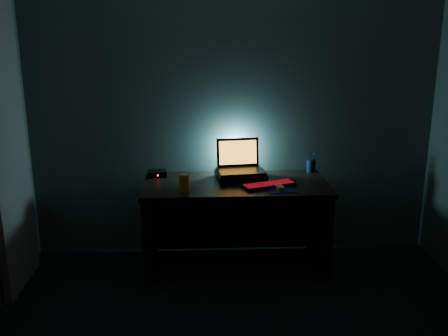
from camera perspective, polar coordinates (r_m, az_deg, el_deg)
The scene contains 11 objects.
room at distance 2.36m, azimuth 4.13°, elevation -1.69°, with size 3.50×4.00×2.50m.
desk at distance 4.18m, azimuth 1.28°, elevation -4.86°, with size 1.50×0.70×0.75m.
curtain at distance 4.01m, azimuth -23.57°, elevation 2.73°, with size 0.06×0.65×2.30m, color #ACA18A.
riser at distance 4.15m, azimuth 1.92°, elevation -0.85°, with size 0.40×0.30×0.06m, color black.
laptop at distance 4.17m, azimuth 1.79°, elevation 0.53°, with size 0.41×0.33×0.26m.
keyboard at distance 3.97m, azimuth 5.14°, elevation -1.93°, with size 0.45×0.27×0.03m.
mousepad at distance 3.90m, azimuth 6.40°, elevation -2.44°, with size 0.22×0.20×0.00m, color #0C1455.
mouse at distance 3.90m, azimuth 6.41°, elevation -2.23°, with size 0.05×0.09×0.03m, color #949599.
pen_cup at distance 4.42m, azimuth 9.91°, elevation 0.28°, with size 0.08×0.08×0.11m, color black.
juice_glass at distance 3.83m, azimuth -4.56°, elevation -1.70°, with size 0.08×0.08×0.13m, color orange.
router at distance 4.26m, azimuth -7.64°, elevation -0.62°, with size 0.17×0.14×0.05m.
Camera 1 is at (-0.27, -2.24, 1.95)m, focal length 40.00 mm.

